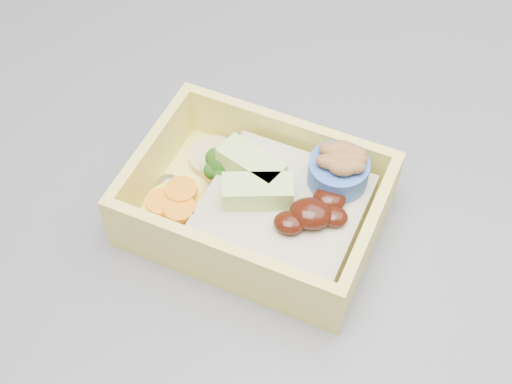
# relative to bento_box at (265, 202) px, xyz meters

# --- Properties ---
(bento_box) EXTENTS (0.19, 0.15, 0.06)m
(bento_box) POSITION_rel_bento_box_xyz_m (0.00, 0.00, 0.00)
(bento_box) COLOR #F4E565
(bento_box) RESTS_ON island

